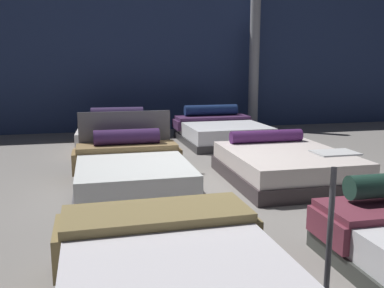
{
  "coord_description": "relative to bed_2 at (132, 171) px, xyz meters",
  "views": [
    {
      "loc": [
        -1.54,
        -5.18,
        1.62
      ],
      "look_at": [
        -0.17,
        0.56,
        0.5
      ],
      "focal_mm": 39.06,
      "sensor_mm": 36.0,
      "label": 1
    }
  ],
  "objects": [
    {
      "name": "showroom_back_wall",
      "position": [
        1.08,
        5.08,
        1.51
      ],
      "size": [
        18.0,
        0.06,
        3.5
      ],
      "primitive_type": "cube",
      "color": "navy",
      "rests_on": "ground_plane"
    },
    {
      "name": "bed_3",
      "position": [
        2.15,
        -0.1,
        -0.02
      ],
      "size": [
        1.64,
        2.01,
        0.62
      ],
      "rotation": [
        0.0,
        0.0,
        -0.01
      ],
      "color": "#342B2E",
      "rests_on": "ground_plane"
    },
    {
      "name": "bed_2",
      "position": [
        0.0,
        0.0,
        0.0
      ],
      "size": [
        1.55,
        2.0,
        0.94
      ],
      "rotation": [
        0.0,
        0.0,
        0.0
      ],
      "color": "#535156",
      "rests_on": "ground_plane"
    },
    {
      "name": "ground_plane",
      "position": [
        1.08,
        -0.2,
        -0.25
      ],
      "size": [
        18.0,
        18.0,
        0.02
      ],
      "primitive_type": "cube",
      "color": "gray"
    },
    {
      "name": "bed_5",
      "position": [
        2.15,
        2.97,
        0.0
      ],
      "size": [
        1.73,
        2.1,
        0.73
      ],
      "rotation": [
        0.0,
        0.0,
        0.02
      ],
      "color": "#302F31",
      "rests_on": "ground_plane"
    },
    {
      "name": "bed_4",
      "position": [
        0.01,
        3.01,
        -0.0
      ],
      "size": [
        1.69,
        2.06,
        0.73
      ],
      "rotation": [
        0.0,
        0.0,
        -0.05
      ],
      "color": "#9A734C",
      "rests_on": "ground_plane"
    },
    {
      "name": "support_pillar",
      "position": [
        3.51,
        4.6,
        1.51
      ],
      "size": [
        0.25,
        0.25,
        3.5
      ],
      "primitive_type": "cylinder",
      "color": "#99999E",
      "rests_on": "ground_plane"
    },
    {
      "name": "price_sign",
      "position": [
        1.08,
        -2.99,
        0.17
      ],
      "size": [
        0.28,
        0.24,
        1.06
      ],
      "color": "#3F3F44",
      "rests_on": "ground_plane"
    }
  ]
}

